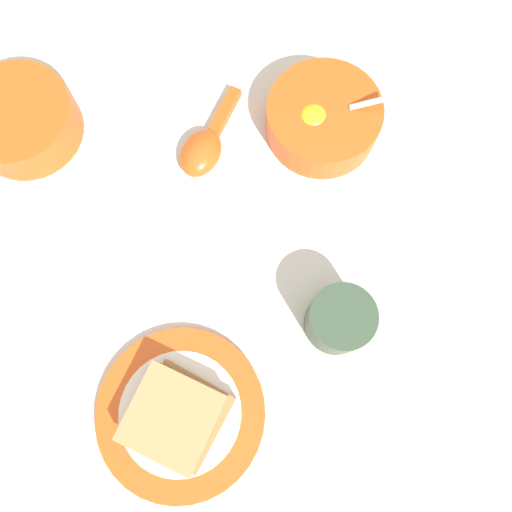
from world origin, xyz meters
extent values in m
plane|color=beige|center=(0.00, 0.00, 0.00)|extent=(3.00, 3.00, 0.00)
cylinder|color=#DB5119|center=(-0.16, 0.18, 0.03)|extent=(0.16, 0.16, 0.05)
cylinder|color=white|center=(-0.16, 0.18, 0.03)|extent=(0.13, 0.13, 0.02)
ellipsoid|color=yellow|center=(-0.15, 0.17, 0.05)|extent=(0.04, 0.04, 0.02)
cylinder|color=black|center=(-0.15, 0.17, 0.04)|extent=(0.04, 0.04, 0.00)
ellipsoid|color=silver|center=(-0.16, 0.20, 0.05)|extent=(0.03, 0.02, 0.01)
cube|color=silver|center=(-0.16, 0.24, 0.07)|extent=(0.01, 0.05, 0.03)
cylinder|color=#DB5119|center=(0.24, 0.01, 0.01)|extent=(0.21, 0.21, 0.01)
cylinder|color=white|center=(0.24, 0.01, 0.01)|extent=(0.15, 0.15, 0.00)
cube|color=#9E7042|center=(0.24, 0.01, 0.02)|extent=(0.13, 0.13, 0.02)
cube|color=tan|center=(0.24, 0.01, 0.04)|extent=(0.13, 0.13, 0.02)
ellipsoid|color=#DB5119|center=(-0.10, 0.02, 0.02)|extent=(0.09, 0.08, 0.03)
cube|color=#DB5119|center=(-0.17, 0.04, 0.01)|extent=(0.08, 0.05, 0.01)
cylinder|color=#DB5119|center=(-0.14, -0.23, 0.03)|extent=(0.15, 0.15, 0.06)
cylinder|color=white|center=(-0.14, -0.23, 0.05)|extent=(0.13, 0.13, 0.02)
cylinder|color=#334733|center=(0.12, 0.20, 0.04)|extent=(0.08, 0.08, 0.07)
cylinder|color=#472B16|center=(0.12, 0.20, 0.06)|extent=(0.07, 0.07, 0.01)
camera|label=1|loc=(0.20, 0.10, 0.64)|focal=35.00mm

